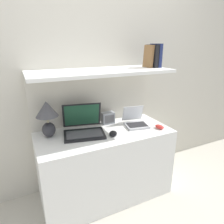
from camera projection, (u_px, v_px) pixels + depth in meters
ground_plane at (118, 212)px, 1.86m from camera, size 12.00×12.00×0.00m
wall_back at (91, 74)px, 2.02m from camera, size 6.00×0.05×2.40m
desk at (105, 164)px, 1.99m from camera, size 1.26×0.56×0.70m
back_riser at (94, 128)px, 2.16m from camera, size 1.26×0.04×1.24m
shelf at (101, 72)px, 1.76m from camera, size 1.26×0.51×0.03m
table_lamp at (47, 115)px, 1.72m from camera, size 0.19×0.19×0.33m
laptop_large at (83, 128)px, 1.84m from camera, size 0.42×0.40×0.26m
laptop_small at (135, 121)px, 2.04m from camera, size 0.26×0.28×0.18m
computer_mouse at (113, 134)px, 1.81m from camera, size 0.11×0.13×0.04m
second_mouse at (160, 127)px, 1.96m from camera, size 0.08×0.11×0.04m
router_box at (108, 118)px, 2.07m from camera, size 0.13×0.08×0.12m
book_navy at (156, 55)px, 1.96m from camera, size 0.03×0.16×0.22m
book_black at (152, 56)px, 1.94m from camera, size 0.04×0.17×0.21m
book_brown at (148, 56)px, 1.92m from camera, size 0.04×0.13×0.21m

